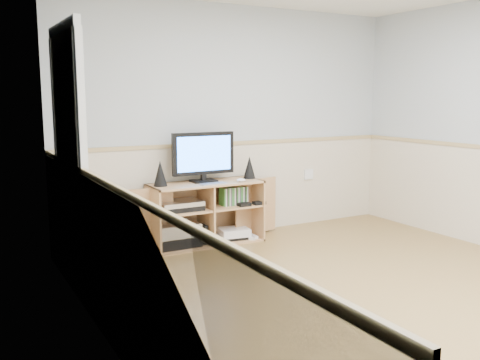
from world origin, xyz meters
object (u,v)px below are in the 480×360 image
(media_cabinet, at_px, (204,212))
(game_consoles, at_px, (232,234))
(keyboard, at_px, (213,184))
(monitor, at_px, (203,155))

(media_cabinet, distance_m, game_consoles, 0.41)
(game_consoles, bearing_deg, keyboard, -155.95)
(media_cabinet, height_order, game_consoles, media_cabinet)
(monitor, bearing_deg, media_cabinet, 90.00)
(game_consoles, bearing_deg, media_cabinet, 167.75)
(media_cabinet, relative_size, game_consoles, 4.04)
(media_cabinet, height_order, monitor, monitor)
(monitor, relative_size, keyboard, 2.49)
(media_cabinet, height_order, keyboard, keyboard)
(media_cabinet, distance_m, keyboard, 0.38)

